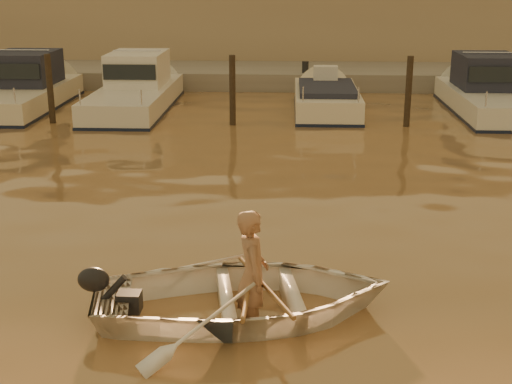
# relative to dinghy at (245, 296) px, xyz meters

# --- Properties ---
(dinghy) EXTENTS (4.28, 3.36, 0.80)m
(dinghy) POSITION_rel_dinghy_xyz_m (0.00, 0.00, 0.00)
(dinghy) COLOR white
(dinghy) RESTS_ON ground_plane
(person) EXTENTS (0.52, 0.70, 1.74)m
(person) POSITION_rel_dinghy_xyz_m (0.10, 0.02, 0.29)
(person) COLOR #9A6D4D
(person) RESTS_ON dinghy
(outboard_motor) EXTENTS (0.95, 0.54, 0.70)m
(outboard_motor) POSITION_rel_dinghy_xyz_m (-1.48, -0.24, -0.00)
(outboard_motor) COLOR black
(outboard_motor) RESTS_ON dinghy
(oar_port) EXTENTS (0.82, 1.98, 0.13)m
(oar_port) POSITION_rel_dinghy_xyz_m (0.25, 0.04, 0.14)
(oar_port) COLOR brown
(oar_port) RESTS_ON dinghy
(oar_starboard) EXTENTS (0.08, 2.10, 0.13)m
(oar_starboard) POSITION_rel_dinghy_xyz_m (0.05, 0.01, 0.14)
(oar_starboard) COLOR brown
(oar_starboard) RESTS_ON dinghy
(moored_boat_1) EXTENTS (2.32, 6.87, 1.75)m
(moored_boat_1) POSITION_rel_dinghy_xyz_m (-8.12, 14.08, 0.34)
(moored_boat_1) COLOR beige
(moored_boat_1) RESTS_ON ground_plane
(moored_boat_2) EXTENTS (2.15, 7.26, 1.75)m
(moored_boat_2) POSITION_rel_dinghy_xyz_m (-4.41, 14.08, 0.34)
(moored_boat_2) COLOR silver
(moored_boat_2) RESTS_ON ground_plane
(moored_boat_3) EXTENTS (1.95, 5.68, 0.95)m
(moored_boat_3) POSITION_rel_dinghy_xyz_m (1.70, 14.08, -0.06)
(moored_boat_3) COLOR beige
(moored_boat_3) RESTS_ON ground_plane
(moored_boat_4) EXTENTS (2.22, 6.86, 1.75)m
(moored_boat_4) POSITION_rel_dinghy_xyz_m (6.79, 14.08, 0.34)
(moored_boat_4) COLOR silver
(moored_boat_4) RESTS_ON ground_plane
(piling_1) EXTENTS (0.18, 0.18, 2.20)m
(piling_1) POSITION_rel_dinghy_xyz_m (-6.40, 11.88, 0.62)
(piling_1) COLOR #2D2319
(piling_1) RESTS_ON ground_plane
(piling_2) EXTENTS (0.18, 0.18, 2.20)m
(piling_2) POSITION_rel_dinghy_xyz_m (-1.10, 11.88, 0.62)
(piling_2) COLOR #2D2319
(piling_2) RESTS_ON ground_plane
(piling_3) EXTENTS (0.18, 0.18, 2.20)m
(piling_3) POSITION_rel_dinghy_xyz_m (3.90, 11.88, 0.62)
(piling_3) COLOR #2D2319
(piling_3) RESTS_ON ground_plane
(fender_c) EXTENTS (0.30, 0.30, 0.30)m
(fender_c) POSITION_rel_dinghy_xyz_m (-3.89, 11.09, -0.18)
(fender_c) COLOR silver
(fender_c) RESTS_ON ground_plane
(fender_d) EXTENTS (0.30, 0.30, 0.30)m
(fender_d) POSITION_rel_dinghy_xyz_m (2.30, 12.17, -0.18)
(fender_d) COLOR orange
(fender_d) RESTS_ON ground_plane
(quay) EXTENTS (52.00, 4.00, 1.00)m
(quay) POSITION_rel_dinghy_xyz_m (-0.90, 19.58, -0.13)
(quay) COLOR gray
(quay) RESTS_ON ground_plane
(waterfront_building) EXTENTS (46.00, 7.00, 4.80)m
(waterfront_building) POSITION_rel_dinghy_xyz_m (-0.90, 25.08, 2.12)
(waterfront_building) COLOR #9E8466
(waterfront_building) RESTS_ON quay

